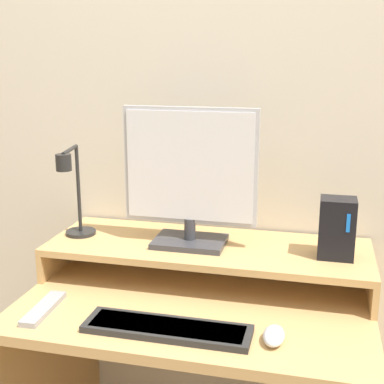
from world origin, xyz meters
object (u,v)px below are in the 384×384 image
monitor (190,177)px  keyboard (167,328)px  desk_lamp (74,196)px  remote_control (43,309)px  router_dock (337,228)px  mouse (274,336)px

monitor → keyboard: bearing=-85.7°
desk_lamp → keyboard: desk_lamp is taller
keyboard → monitor: bearing=94.3°
desk_lamp → remote_control: 0.38m
remote_control → router_dock: bearing=22.2°
remote_control → keyboard: bearing=-4.4°
monitor → mouse: size_ratio=4.38×
router_dock → mouse: (-0.15, -0.34, -0.19)m
monitor → mouse: 0.56m
monitor → desk_lamp: (-0.37, -0.05, -0.07)m
router_dock → keyboard: 0.58m
keyboard → remote_control: size_ratio=2.18×
desk_lamp → keyboard: (0.40, -0.30, -0.25)m
keyboard → mouse: (0.28, 0.02, 0.01)m
desk_lamp → keyboard: bearing=-37.5°
mouse → monitor: bearing=131.5°
monitor → remote_control: size_ratio=2.16×
monitor → keyboard: monitor is taller
desk_lamp → remote_control: bearing=-84.6°
desk_lamp → mouse: size_ratio=3.09×
desk_lamp → keyboard: size_ratio=0.70×
desk_lamp → remote_control: desk_lamp is taller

